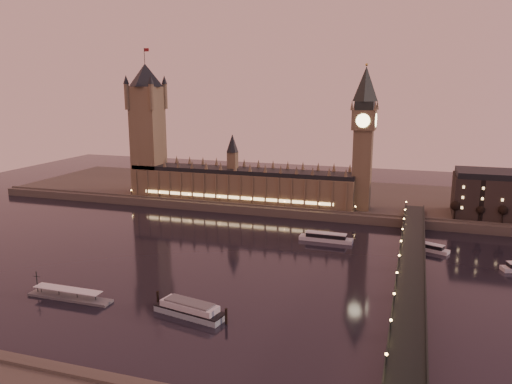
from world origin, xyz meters
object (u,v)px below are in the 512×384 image
cruise_boat_a (326,237)px  cruise_boat_b (427,247)px  moored_barge (190,309)px  pontoon_pier (70,296)px

cruise_boat_a → cruise_boat_b: size_ratio=1.32×
moored_barge → pontoon_pier: 59.29m
moored_barge → cruise_boat_b: bearing=62.7°
cruise_boat_a → cruise_boat_b: bearing=1.6°
moored_barge → pontoon_pier: size_ratio=0.87×
cruise_boat_a → cruise_boat_b: cruise_boat_a is taller
cruise_boat_b → pontoon_pier: size_ratio=0.61×
cruise_boat_b → pontoon_pier: pontoon_pier is taller
cruise_boat_b → pontoon_pier: 197.48m
pontoon_pier → moored_barge: bearing=1.5°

